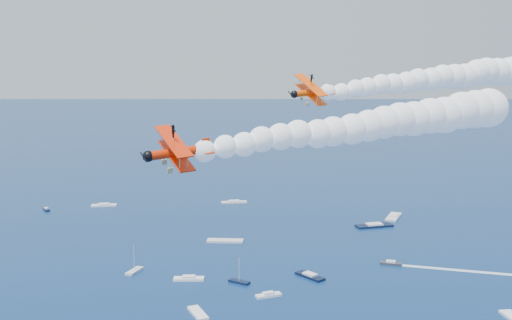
{
  "coord_description": "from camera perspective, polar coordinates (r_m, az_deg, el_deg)",
  "views": [
    {
      "loc": [
        -0.57,
        -70.45,
        63.04
      ],
      "look_at": [
        -3.58,
        15.29,
        49.07
      ],
      "focal_mm": 43.34,
      "sensor_mm": 36.0,
      "label": 1
    }
  ],
  "objects": [
    {
      "name": "biplane_lead",
      "position": [
        100.67,
        5.22,
        6.23
      ],
      "size": [
        10.85,
        12.02,
        8.39
      ],
      "primitive_type": null,
      "rotation": [
        -0.39,
        0.07,
        3.59
      ],
      "color": "#FF4B05"
    },
    {
      "name": "biplane_trail",
      "position": [
        72.82,
        -7.18,
        0.72
      ],
      "size": [
        11.8,
        13.08,
        8.53
      ],
      "primitive_type": null,
      "rotation": [
        -0.29,
        0.07,
        3.6
      ],
      "color": "red"
    },
    {
      "name": "smoke_trail_lead",
      "position": [
        114.87,
        16.34,
        7.2
      ],
      "size": [
        51.89,
        42.34,
        9.5
      ],
      "primitive_type": null,
      "rotation": [
        0.0,
        0.0,
        3.59
      ],
      "color": "white"
    },
    {
      "name": "smoke_trail_trail",
      "position": [
        83.32,
        9.55,
        3.03
      ],
      "size": [
        51.91,
        42.62,
        9.5
      ],
      "primitive_type": null,
      "rotation": [
        0.0,
        0.0,
        3.6
      ],
      "color": "white"
    },
    {
      "name": "spectator_boats",
      "position": [
        198.75,
        0.18,
        -9.14
      ],
      "size": [
        194.06,
        176.9,
        0.7
      ],
      "color": "silver",
      "rests_on": "ground"
    },
    {
      "name": "boat_wakes",
      "position": [
        173.47,
        -2.21,
        -12.06
      ],
      "size": [
        168.23,
        61.09,
        0.04
      ],
      "color": "white",
      "rests_on": "ground"
    }
  ]
}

